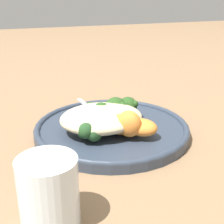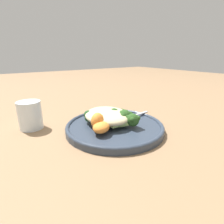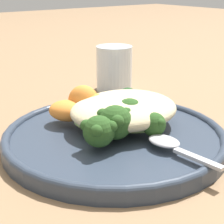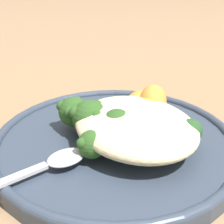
{
  "view_description": "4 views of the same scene",
  "coord_description": "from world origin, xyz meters",
  "views": [
    {
      "loc": [
        -0.19,
        -0.5,
        0.26
      ],
      "look_at": [
        0.02,
        0.02,
        0.04
      ],
      "focal_mm": 50.0,
      "sensor_mm": 36.0,
      "label": 1
    },
    {
      "loc": [
        0.42,
        -0.28,
        0.22
      ],
      "look_at": [
        0.0,
        0.01,
        0.05
      ],
      "focal_mm": 28.0,
      "sensor_mm": 36.0,
      "label": 2
    },
    {
      "loc": [
        0.3,
        0.37,
        0.21
      ],
      "look_at": [
        0.03,
        0.02,
        0.05
      ],
      "focal_mm": 60.0,
      "sensor_mm": 36.0,
      "label": 3
    },
    {
      "loc": [
        -0.25,
        0.2,
        0.21
      ],
      "look_at": [
        0.03,
        0.01,
        0.05
      ],
      "focal_mm": 50.0,
      "sensor_mm": 36.0,
      "label": 4
    }
  ],
  "objects": [
    {
      "name": "sweet_potato_chunk_1",
      "position": [
        0.01,
        -0.04,
        0.04
      ],
      "size": [
        0.07,
        0.07,
        0.04
      ],
      "primitive_type": "ellipsoid",
      "rotation": [
        0.0,
        0.0,
        2.46
      ],
      "color": "orange",
      "rests_on": "plate"
    },
    {
      "name": "sweet_potato_chunk_0",
      "position": [
        0.05,
        -0.06,
        0.04
      ],
      "size": [
        0.07,
        0.07,
        0.03
      ],
      "primitive_type": "ellipsoid",
      "rotation": [
        0.0,
        0.0,
        2.27
      ],
      "color": "orange",
      "rests_on": "plate"
    },
    {
      "name": "broccoli_stalk_3",
      "position": [
        0.01,
        0.02,
        0.04
      ],
      "size": [
        0.09,
        0.07,
        0.04
      ],
      "rotation": [
        0.0,
        0.0,
        2.54
      ],
      "color": "#9EBC66",
      "rests_on": "plate"
    },
    {
      "name": "quinoa_mound",
      "position": [
        -0.01,
        -0.0,
        0.04
      ],
      "size": [
        0.15,
        0.13,
        0.04
      ],
      "primitive_type": "ellipsoid",
      "color": "beige",
      "rests_on": "plate"
    },
    {
      "name": "spoon",
      "position": [
        0.0,
        0.09,
        0.03
      ],
      "size": [
        0.03,
        0.11,
        0.01
      ],
      "rotation": [
        0.0,
        0.0,
        1.65
      ],
      "color": "#B7B7BC",
      "rests_on": "plate"
    },
    {
      "name": "broccoli_stalk_2",
      "position": [
        0.01,
        0.04,
        0.03
      ],
      "size": [
        0.09,
        0.11,
        0.03
      ],
      "rotation": [
        0.0,
        0.0,
        2.24
      ],
      "color": "#9EBC66",
      "rests_on": "plate"
    },
    {
      "name": "kale_tuft",
      "position": [
        -0.04,
        -0.04,
        0.04
      ],
      "size": [
        0.05,
        0.05,
        0.03
      ],
      "color": "#234723",
      "rests_on": "plate"
    },
    {
      "name": "broccoli_stalk_4",
      "position": [
        -0.0,
        0.01,
        0.04
      ],
      "size": [
        0.1,
        0.05,
        0.03
      ],
      "rotation": [
        0.0,
        0.0,
        2.84
      ],
      "color": "#9EBC66",
      "rests_on": "plate"
    },
    {
      "name": "water_glass",
      "position": [
        -0.14,
        -0.2,
        0.04
      ],
      "size": [
        0.07,
        0.07,
        0.09
      ],
      "primitive_type": "cylinder",
      "color": "silver",
      "rests_on": "ground_plane"
    },
    {
      "name": "plate",
      "position": [
        0.02,
        0.01,
        0.01
      ],
      "size": [
        0.3,
        0.3,
        0.02
      ],
      "color": "#2D3847",
      "rests_on": "ground_plane"
    },
    {
      "name": "broccoli_stalk_1",
      "position": [
        0.04,
        0.03,
        0.04
      ],
      "size": [
        0.05,
        0.08,
        0.04
      ],
      "rotation": [
        0.0,
        0.0,
        1.76
      ],
      "color": "#9EBC66",
      "rests_on": "plate"
    },
    {
      "name": "broccoli_stalk_0",
      "position": [
        0.06,
        0.03,
        0.04
      ],
      "size": [
        0.06,
        0.09,
        0.04
      ],
      "rotation": [
        0.0,
        0.0,
        1.16
      ],
      "color": "#9EBC66",
      "rests_on": "plate"
    },
    {
      "name": "sweet_potato_chunk_2",
      "position": [
        0.02,
        -0.05,
        0.05
      ],
      "size": [
        0.06,
        0.06,
        0.05
      ],
      "primitive_type": "ellipsoid",
      "rotation": [
        0.0,
        0.0,
        5.42
      ],
      "color": "orange",
      "rests_on": "plate"
    },
    {
      "name": "ground_plane",
      "position": [
        0.0,
        0.0,
        0.0
      ],
      "size": [
        4.0,
        4.0,
        0.0
      ],
      "primitive_type": "plane",
      "color": "#846647"
    }
  ]
}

